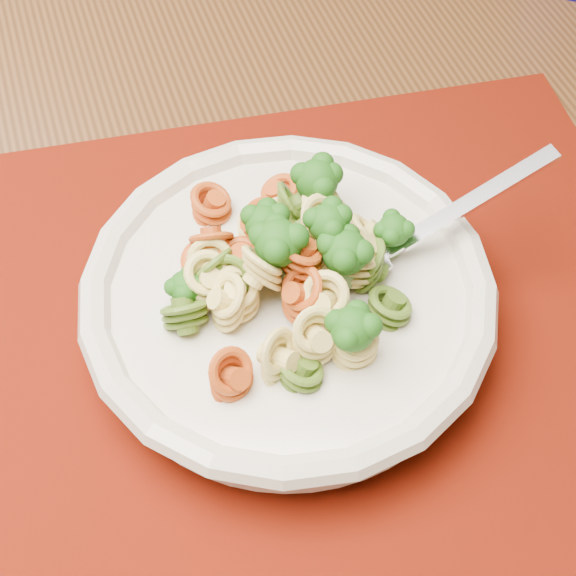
{
  "coord_description": "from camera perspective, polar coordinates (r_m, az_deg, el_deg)",
  "views": [
    {
      "loc": [
        0.47,
        -0.52,
        1.19
      ],
      "look_at": [
        0.47,
        -0.24,
        0.79
      ],
      "focal_mm": 50.0,
      "sensor_mm": 36.0,
      "label": 1
    }
  ],
  "objects": [
    {
      "name": "dining_table",
      "position": [
        0.65,
        -5.59,
        -2.62
      ],
      "size": [
        1.62,
        1.32,
        0.75
      ],
      "rotation": [
        0.0,
        0.0,
        0.35
      ],
      "color": "#593519",
      "rests_on": "ground"
    },
    {
      "name": "placemat",
      "position": [
        0.53,
        1.05,
        -2.15
      ],
      "size": [
        0.58,
        0.49,
        0.0
      ],
      "primitive_type": "cube",
      "rotation": [
        0.0,
        0.0,
        0.23
      ],
      "color": "#5B1003",
      "rests_on": "dining_table"
    },
    {
      "name": "pasta_bowl",
      "position": [
        0.5,
        0.0,
        -0.67
      ],
      "size": [
        0.26,
        0.26,
        0.05
      ],
      "color": "beige",
      "rests_on": "placemat"
    },
    {
      "name": "pasta_broccoli_heap",
      "position": [
        0.49,
        -0.0,
        0.41
      ],
      "size": [
        0.22,
        0.22,
        0.06
      ],
      "primitive_type": null,
      "color": "#DED06D",
      "rests_on": "pasta_bowl"
    },
    {
      "name": "fork",
      "position": [
        0.5,
        5.64,
        1.67
      ],
      "size": [
        0.17,
        0.1,
        0.08
      ],
      "primitive_type": null,
      "rotation": [
        0.0,
        -0.35,
        0.45
      ],
      "color": "silver",
      "rests_on": "pasta_bowl"
    }
  ]
}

